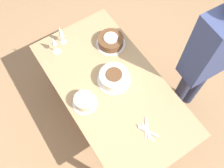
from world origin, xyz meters
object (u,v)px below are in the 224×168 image
Objects in this scene: cake_front_chocolate at (111,41)px; person_cutting at (210,56)px; wine_glass_near at (61,32)px; cake_center_white at (114,77)px; wine_glass_far at (54,42)px; cake_back_decorated at (85,101)px.

cake_front_chocolate is 0.16× the size of person_cutting.
cake_front_chocolate is at bearing -125.96° from wine_glass_near.
wine_glass_far is at bearing 27.12° from cake_center_white.
cake_center_white is 1.05× the size of cake_front_chocolate.
cake_center_white is at bearing -163.87° from wine_glass_near.
wine_glass_far is (0.53, 0.27, 0.09)m from cake_center_white.
wine_glass_near is at bearing -43.82° from person_cutting.
cake_back_decorated is 0.59m from wine_glass_far.
cake_back_decorated is at bearing -12.46° from person_cutting.
cake_center_white is at bearing -152.88° from wine_glass_far.
person_cutting is (-0.93, -0.86, 0.09)m from wine_glass_near.
wine_glass_far is (-0.06, 0.10, -0.01)m from wine_glass_near.
cake_back_decorated is (-0.38, 0.50, 0.00)m from cake_front_chocolate.
wine_glass_far is (0.58, -0.05, 0.09)m from cake_back_decorated.
cake_back_decorated is 1.06m from person_cutting.
wine_glass_near reaches higher than cake_center_white.
wine_glass_far reaches higher than cake_center_white.
wine_glass_near is 1.27m from person_cutting.
cake_center_white reaches higher than cake_back_decorated.
person_cutting is at bearing -116.11° from cake_center_white.
cake_back_decorated is 0.67m from wine_glass_near.
wine_glass_far reaches higher than cake_front_chocolate.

